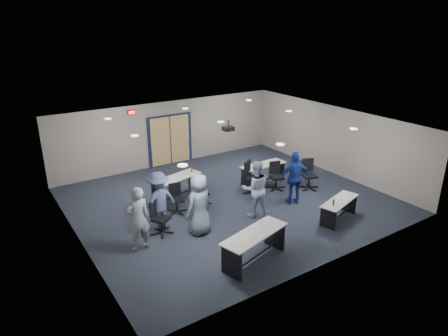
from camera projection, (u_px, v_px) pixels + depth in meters
floor at (229, 200)px, 13.76m from camera, size 10.00×10.00×0.00m
back_wall at (170, 133)px, 16.80m from camera, size 10.00×0.04×2.70m
front_wall at (331, 216)px, 9.76m from camera, size 10.00×0.04×2.70m
left_wall at (75, 199)px, 10.72m from camera, size 0.04×9.00×2.70m
right_wall at (333, 140)px, 15.85m from camera, size 0.04×9.00×2.70m
ceiling at (229, 124)px, 12.81m from camera, size 10.00×9.00×0.04m
double_door at (170, 140)px, 16.88m from camera, size 2.00×0.07×2.20m
exit_sign at (132, 112)px, 15.55m from camera, size 0.32×0.07×0.18m
ceiling_projector at (228, 128)px, 13.45m from camera, size 0.35×0.32×0.37m
ceiling_can_lights at (225, 124)px, 13.01m from camera, size 6.24×5.74×0.02m
table_front_left at (255, 242)px, 10.14m from camera, size 2.12×1.16×0.82m
table_front_right at (339, 206)px, 12.30m from camera, size 1.71×0.97×0.90m
table_back_left at (177, 184)px, 13.81m from camera, size 1.97×1.05×0.89m
table_back_right at (263, 170)px, 15.08m from camera, size 1.83×0.64×0.74m
chair_back_a at (177, 199)px, 12.77m from camera, size 0.71×0.71×0.94m
chair_back_b at (202, 192)px, 13.22m from camera, size 0.72×0.72×0.99m
chair_back_c at (254, 177)px, 14.18m from camera, size 1.02×1.02×1.18m
chair_back_d at (277, 176)px, 14.51m from camera, size 0.79×0.79×1.01m
chair_loose_left at (161, 218)px, 11.50m from camera, size 0.87×0.87×1.01m
chair_loose_right at (310, 175)px, 14.53m from camera, size 0.89×0.89×1.10m
person_gray at (138, 219)px, 10.55m from camera, size 0.68×0.46×1.83m
person_plaid at (199, 204)px, 11.39m from camera, size 1.02×0.80×1.83m
person_lightblue at (255, 189)px, 12.44m from camera, size 1.08×0.98×1.83m
person_navy at (295, 178)px, 13.24m from camera, size 1.16×0.84×1.83m
person_back at (159, 201)px, 11.65m from camera, size 1.26×0.86×1.79m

